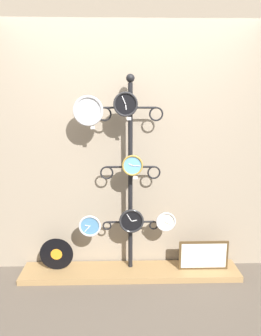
% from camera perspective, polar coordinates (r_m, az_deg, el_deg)
% --- Properties ---
extents(ground_plane, '(12.00, 12.00, 0.00)m').
position_cam_1_polar(ground_plane, '(3.23, 0.19, -21.20)').
color(ground_plane, brown).
extents(shop_wall, '(4.40, 0.04, 2.80)m').
position_cam_1_polar(shop_wall, '(3.29, -0.10, 5.62)').
color(shop_wall, gray).
rests_on(shop_wall, ground_plane).
extents(low_shelf, '(2.20, 0.36, 0.06)m').
position_cam_1_polar(low_shelf, '(3.51, 0.00, -17.65)').
color(low_shelf, '#9E7A4C').
rests_on(low_shelf, ground_plane).
extents(display_stand, '(0.62, 0.37, 1.99)m').
position_cam_1_polar(display_stand, '(3.26, -0.02, -5.75)').
color(display_stand, black).
rests_on(display_stand, ground_plane).
extents(clock_top_left, '(0.28, 0.04, 0.28)m').
position_cam_1_polar(clock_top_left, '(3.04, -7.38, 9.86)').
color(clock_top_left, silver).
extents(clock_top_center, '(0.22, 0.04, 0.22)m').
position_cam_1_polar(clock_top_center, '(3.01, -0.87, 11.04)').
color(clock_top_center, black).
extents(clock_middle_center, '(0.20, 0.04, 0.20)m').
position_cam_1_polar(clock_middle_center, '(3.06, 0.35, 0.47)').
color(clock_middle_center, '#60A8DB').
extents(clock_bottom_left, '(0.22, 0.04, 0.22)m').
position_cam_1_polar(clock_bottom_left, '(3.26, -7.09, -9.98)').
color(clock_bottom_left, '#4C84B2').
extents(clock_bottom_center, '(0.24, 0.04, 0.24)m').
position_cam_1_polar(clock_bottom_center, '(3.23, 0.17, -9.20)').
color(clock_bottom_center, black).
extents(clock_bottom_right, '(0.20, 0.04, 0.20)m').
position_cam_1_polar(clock_bottom_right, '(3.29, 6.18, -9.26)').
color(clock_bottom_right, silver).
extents(vinyl_record, '(0.34, 0.01, 0.34)m').
position_cam_1_polar(vinyl_record, '(3.49, -12.77, -14.42)').
color(vinyl_record, black).
rests_on(vinyl_record, low_shelf).
extents(picture_frame, '(0.50, 0.02, 0.30)m').
position_cam_1_polar(picture_frame, '(3.51, 12.60, -14.62)').
color(picture_frame, '#4C381E').
rests_on(picture_frame, low_shelf).
extents(price_tag_upper, '(0.04, 0.00, 0.03)m').
position_cam_1_polar(price_tag_upper, '(3.05, -6.59, 7.01)').
color(price_tag_upper, white).
extents(price_tag_mid, '(0.04, 0.00, 0.03)m').
position_cam_1_polar(price_tag_mid, '(3.01, -0.27, 8.60)').
color(price_tag_mid, white).
extents(price_tag_lower, '(0.04, 0.00, 0.03)m').
position_cam_1_polar(price_tag_lower, '(3.09, 0.85, -1.66)').
color(price_tag_lower, white).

